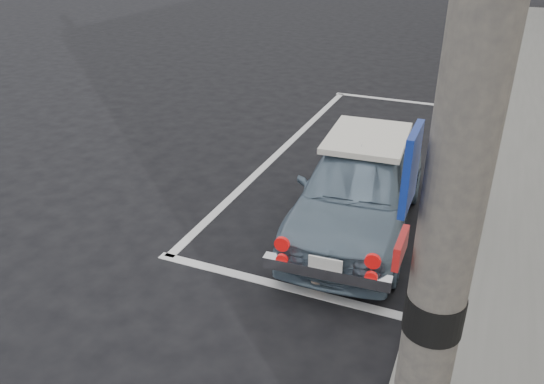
# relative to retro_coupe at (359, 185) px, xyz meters

# --- Properties ---
(ground) EXTENTS (80.00, 80.00, 0.00)m
(ground) POSITION_rel_retro_coupe_xyz_m (-0.88, -1.00, -0.57)
(ground) COLOR black
(ground) RESTS_ON ground
(pline_rear) EXTENTS (3.00, 0.12, 0.01)m
(pline_rear) POSITION_rel_retro_coupe_xyz_m (-0.38, -1.50, -0.56)
(pline_rear) COLOR silver
(pline_rear) RESTS_ON ground
(pline_front) EXTENTS (3.00, 0.12, 0.01)m
(pline_front) POSITION_rel_retro_coupe_xyz_m (-0.38, 5.50, -0.56)
(pline_front) COLOR silver
(pline_front) RESTS_ON ground
(pline_side) EXTENTS (0.12, 7.00, 0.01)m
(pline_side) POSITION_rel_retro_coupe_xyz_m (-1.78, 2.00, -0.56)
(pline_side) COLOR silver
(pline_side) RESTS_ON ground
(retro_coupe) EXTENTS (1.52, 3.37, 1.12)m
(retro_coupe) POSITION_rel_retro_coupe_xyz_m (0.00, 0.00, 0.00)
(retro_coupe) COLOR slate
(retro_coupe) RESTS_ON ground
(cat) EXTENTS (0.27, 0.50, 0.27)m
(cat) POSITION_rel_retro_coupe_xyz_m (-0.01, -1.35, -0.45)
(cat) COLOR #63564B
(cat) RESTS_ON ground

